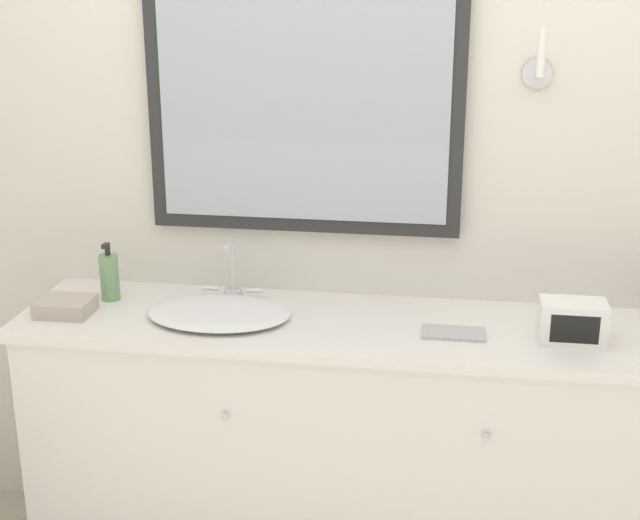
% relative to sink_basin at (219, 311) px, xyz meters
% --- Properties ---
extents(wall_back, '(8.00, 0.18, 2.55)m').
position_rel_sink_basin_xyz_m(wall_back, '(0.45, 0.31, 0.36)').
color(wall_back, silver).
rests_on(wall_back, ground_plane).
extents(vanity_counter, '(2.19, 0.53, 0.90)m').
position_rel_sink_basin_xyz_m(vanity_counter, '(0.46, 0.02, -0.47)').
color(vanity_counter, silver).
rests_on(vanity_counter, ground_plane).
extents(sink_basin, '(0.46, 0.38, 0.21)m').
position_rel_sink_basin_xyz_m(sink_basin, '(0.00, 0.00, 0.00)').
color(sink_basin, white).
rests_on(sink_basin, vanity_counter).
extents(soap_bottle, '(0.06, 0.06, 0.20)m').
position_rel_sink_basin_xyz_m(soap_bottle, '(-0.40, 0.10, 0.06)').
color(soap_bottle, '#709966').
rests_on(soap_bottle, vanity_counter).
extents(appliance_box, '(0.19, 0.12, 0.13)m').
position_rel_sink_basin_xyz_m(appliance_box, '(1.08, -0.03, 0.04)').
color(appliance_box, white).
rests_on(appliance_box, vanity_counter).
extents(hand_towel_near_sink, '(0.17, 0.14, 0.05)m').
position_rel_sink_basin_xyz_m(hand_towel_near_sink, '(-0.49, -0.05, 0.01)').
color(hand_towel_near_sink, '#B7A899').
rests_on(hand_towel_near_sink, vanity_counter).
extents(metal_tray, '(0.19, 0.11, 0.01)m').
position_rel_sink_basin_xyz_m(metal_tray, '(0.73, -0.03, -0.01)').
color(metal_tray, '#ADADB2').
rests_on(metal_tray, vanity_counter).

